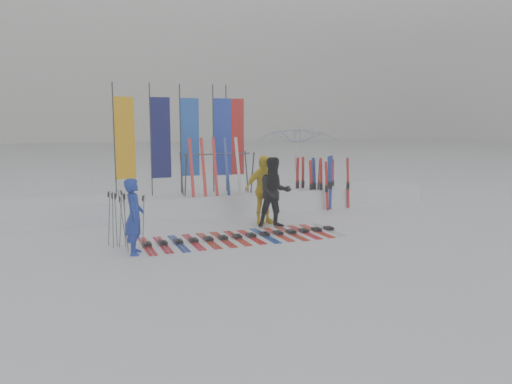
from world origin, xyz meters
name	(u,v)px	position (x,y,z in m)	size (l,w,h in m)	color
ground	(274,248)	(0.00, 0.00, 0.00)	(120.00, 120.00, 0.00)	white
snow_bank	(213,202)	(0.00, 4.60, 0.30)	(14.00, 1.60, 0.60)	white
person_blue	(134,217)	(-2.88, 0.58, 0.79)	(0.57, 0.38, 1.57)	#1B329E
person_black	(275,192)	(0.87, 1.99, 0.91)	(0.88, 0.69, 1.81)	black
person_yellow	(263,190)	(0.77, 2.53, 0.91)	(1.07, 0.45, 1.83)	yellow
tent_canopy	(297,163)	(3.40, 5.83, 1.29)	(2.81, 2.87, 2.58)	white
ski_row	(244,236)	(-0.30, 1.11, 0.03)	(4.71, 1.69, 0.07)	red
pole_cluster	(125,219)	(-2.98, 1.32, 0.60)	(0.74, 0.89, 1.26)	#595B60
feather_flags	(187,138)	(-0.73, 4.78, 2.24)	(3.87, 0.29, 3.20)	#383A3F
ski_rack	(217,168)	(0.01, 4.20, 1.38)	(2.04, 0.80, 1.23)	#383A3F
upright_skis	(319,183)	(3.33, 4.13, 0.79)	(1.47, 1.08, 1.69)	red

